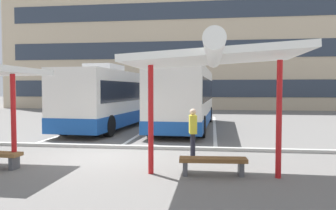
% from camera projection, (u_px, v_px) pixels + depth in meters
% --- Properties ---
extents(ground_plane, '(160.00, 160.00, 0.00)m').
position_uv_depth(ground_plane, '(103.00, 157.00, 10.76)').
color(ground_plane, slate).
extents(terminal_building, '(40.55, 14.69, 19.17)m').
position_uv_depth(terminal_building, '(185.00, 42.00, 42.37)').
color(terminal_building, '#C6B293').
rests_on(terminal_building, ground).
extents(coach_bus_0, '(3.20, 10.51, 3.48)m').
position_uv_depth(coach_bus_0, '(113.00, 99.00, 18.96)').
color(coach_bus_0, silver).
rests_on(coach_bus_0, ground).
extents(coach_bus_1, '(2.99, 10.48, 3.63)m').
position_uv_depth(coach_bus_1, '(185.00, 98.00, 18.68)').
color(coach_bus_1, silver).
rests_on(coach_bus_1, ground).
extents(lane_stripe_0, '(0.16, 14.00, 0.01)m').
position_uv_depth(lane_stripe_0, '(94.00, 125.00, 20.23)').
color(lane_stripe_0, white).
rests_on(lane_stripe_0, ground).
extents(lane_stripe_1, '(0.16, 14.00, 0.01)m').
position_uv_depth(lane_stripe_1, '(153.00, 126.00, 19.75)').
color(lane_stripe_1, white).
rests_on(lane_stripe_1, ground).
extents(lane_stripe_2, '(0.16, 14.00, 0.01)m').
position_uv_depth(lane_stripe_2, '(215.00, 127.00, 19.27)').
color(lane_stripe_2, white).
rests_on(lane_stripe_2, ground).
extents(waiting_shelter_2, '(4.19, 4.96, 3.19)m').
position_uv_depth(waiting_shelter_2, '(214.00, 59.00, 8.04)').
color(waiting_shelter_2, red).
rests_on(waiting_shelter_2, ground).
extents(bench_4, '(1.73, 0.54, 0.45)m').
position_uv_depth(bench_4, '(213.00, 162.00, 8.47)').
color(bench_4, brown).
rests_on(bench_4, ground).
extents(platform_kerb, '(44.00, 0.24, 0.12)m').
position_uv_depth(platform_kerb, '(117.00, 147.00, 12.36)').
color(platform_kerb, '#ADADA8').
rests_on(platform_kerb, ground).
extents(waiting_passenger_3, '(0.29, 0.48, 1.57)m').
position_uv_depth(waiting_passenger_3, '(193.00, 130.00, 10.68)').
color(waiting_passenger_3, black).
rests_on(waiting_passenger_3, ground).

